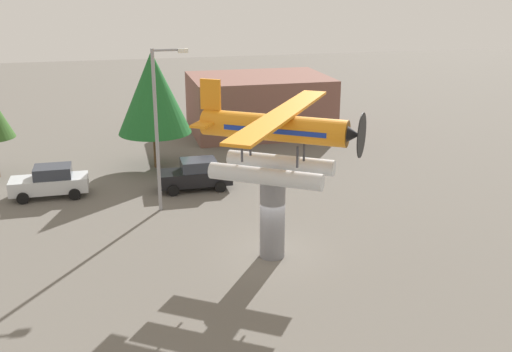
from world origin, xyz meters
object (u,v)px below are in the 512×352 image
at_px(streetlight_primary, 160,120).
at_px(tree_east, 153,93).
at_px(car_mid_black, 196,174).
at_px(storefront_building, 259,104).
at_px(car_near_silver, 50,181).
at_px(display_pedestal, 272,217).
at_px(floatplane_monument, 276,139).

distance_m(streetlight_primary, tree_east, 7.67).
bearing_deg(streetlight_primary, tree_east, 87.97).
bearing_deg(tree_east, car_mid_black, -69.01).
bearing_deg(car_mid_black, storefront_building, -119.01).
relative_size(car_mid_black, streetlight_primary, 0.50).
xyz_separation_m(car_near_silver, car_mid_black, (8.08, -0.68, 0.00)).
bearing_deg(storefront_building, display_pedestal, -102.53).
distance_m(storefront_building, tree_east, 11.87).
relative_size(display_pedestal, tree_east, 0.49).
distance_m(car_near_silver, storefront_building, 19.05).
bearing_deg(floatplane_monument, streetlight_primary, 155.59).
distance_m(car_mid_black, storefront_building, 14.25).
bearing_deg(streetlight_primary, display_pedestal, -58.62).
xyz_separation_m(streetlight_primary, storefront_building, (9.00, 15.26, -2.64)).
bearing_deg(floatplane_monument, tree_east, 139.06).
height_order(streetlight_primary, tree_east, streetlight_primary).
height_order(car_near_silver, streetlight_primary, streetlight_primary).
bearing_deg(car_near_silver, storefront_building, -141.92).
bearing_deg(car_near_silver, display_pedestal, 134.42).
relative_size(storefront_building, tree_east, 1.42).
bearing_deg(car_mid_black, display_pedestal, 101.72).
bearing_deg(car_near_silver, streetlight_primary, 149.31).
xyz_separation_m(floatplane_monument, storefront_building, (4.78, 22.07, -3.13)).
bearing_deg(car_near_silver, floatplane_monument, 134.53).
distance_m(car_near_silver, tree_east, 8.47).
height_order(car_mid_black, tree_east, tree_east).
height_order(car_near_silver, car_mid_black, same).
height_order(display_pedestal, tree_east, tree_east).
bearing_deg(streetlight_primary, car_mid_black, 53.44).
relative_size(floatplane_monument, tree_east, 1.24).
height_order(floatplane_monument, tree_east, floatplane_monument).
relative_size(floatplane_monument, car_near_silver, 2.20).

